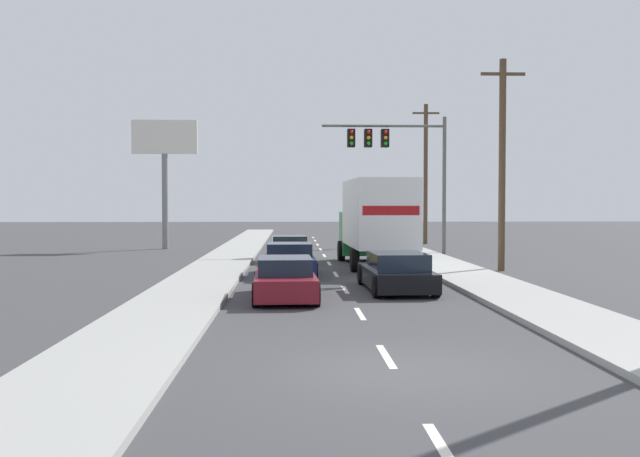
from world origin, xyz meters
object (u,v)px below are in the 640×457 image
Objects in this scene: car_navy at (289,261)px; traffic_signal_mast at (390,149)px; car_yellow at (289,251)px; utility_pole_mid at (502,162)px; roadside_billboard at (165,158)px; box_truck at (376,218)px; car_maroon at (285,280)px; utility_pole_far at (426,172)px; car_black at (396,273)px.

car_navy is 0.60× the size of traffic_signal_mast.
car_yellow is 0.51× the size of utility_pole_mid.
utility_pole_mid is at bearing -42.32° from roadside_billboard.
box_truck is at bearing -102.28° from traffic_signal_mast.
box_truck is at bearing 158.41° from utility_pole_mid.
car_maroon is at bearing -136.39° from utility_pole_mid.
traffic_signal_mast is 10.83m from utility_pole_far.
utility_pole_far is (5.73, 25.90, 4.28)m from car_black.
box_truck is (3.73, -2.65, 1.56)m from car_yellow.
car_black is at bearing 27.38° from car_maroon.
utility_pole_far is at bearing 69.35° from traffic_signal_mast.
car_maroon is 0.51× the size of box_truck.
utility_pole_mid is at bearing 11.23° from car_navy.
car_yellow is 17.90m from utility_pole_far.
box_truck is 18.46m from utility_pole_far.
roadside_billboard is at bearing 131.35° from box_truck.
car_black is 26.87m from utility_pole_far.
car_navy is (0.02, -6.32, 0.02)m from car_yellow.
car_yellow is 11.63m from car_black.
car_black is at bearing -128.85° from utility_pole_mid.
utility_pole_far reaches higher than traffic_signal_mast.
car_maroon is 29.51m from utility_pole_far.
box_truck is at bearing -35.44° from car_yellow.
roadside_billboard is at bearing -164.34° from utility_pole_far.
utility_pole_mid is (5.25, 6.51, 3.86)m from car_black.
car_yellow is 0.60× the size of traffic_signal_mast.
car_black is 0.54× the size of utility_pole_mid.
utility_pole_far is (9.11, 21.10, 4.28)m from car_navy.
utility_pole_far reaches higher than car_maroon.
utility_pole_far is at bearing 66.64° from car_navy.
utility_pole_mid is (8.65, -4.60, 3.88)m from car_yellow.
roadside_billboard reaches higher than car_black.
car_black is at bearing -102.47° from utility_pole_far.
car_black is at bearing -54.80° from car_navy.
traffic_signal_mast is 0.86× the size of utility_pole_mid.
car_maroon is 3.93m from car_black.
box_truck reaches higher than car_yellow.
utility_pole_far reaches higher than roadside_billboard.
car_navy is at bearing -168.77° from utility_pole_mid.
utility_pole_mid is 0.91× the size of utility_pole_far.
traffic_signal_mast is at bearing 41.28° from car_yellow.
roadside_billboard reaches higher than car_yellow.
roadside_billboard reaches higher than car_navy.
traffic_signal_mast is 0.95× the size of roadside_billboard.
utility_pole_mid is 19.40m from utility_pole_far.
utility_pole_mid reaches higher than car_navy.
car_yellow is 13.54m from roadside_billboard.
box_truck is 17.35m from roadside_billboard.
utility_pole_mid is (3.33, -9.28, -1.20)m from traffic_signal_mast.
car_yellow is 6.32m from car_navy.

